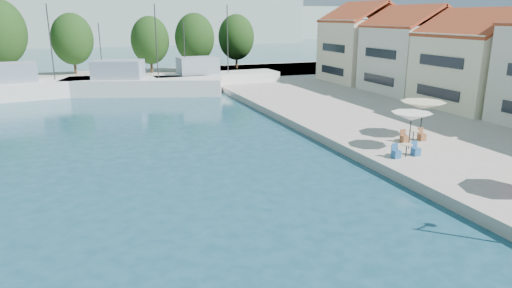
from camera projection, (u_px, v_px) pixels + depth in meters
name	position (u px, v px, depth m)	size (l,w,h in m)	color
quay_right	(483.00, 118.00, 38.24)	(32.00, 92.00, 0.60)	#9D9A8E
quay_far	(91.00, 79.00, 61.18)	(90.00, 16.00, 0.60)	#9D9A8E
hill_west	(0.00, 18.00, 135.13)	(180.00, 40.00, 16.00)	#9CAA9E
hill_east	(211.00, 22.00, 177.73)	(140.00, 40.00, 12.00)	#9CAA9E
building_04	(480.00, 57.00, 40.35)	(9.00, 8.80, 9.20)	#F4E9C3
building_05	(412.00, 48.00, 48.37)	(8.40, 8.80, 9.70)	silver
building_06	(364.00, 41.00, 56.40)	(9.00, 8.80, 10.20)	beige
trawler_02	(34.00, 88.00, 49.18)	(17.34, 6.56, 10.20)	white
trawler_03	(139.00, 85.00, 51.30)	(18.09, 9.89, 10.20)	silver
trawler_04	(213.00, 79.00, 55.77)	(15.49, 4.49, 10.20)	silver
tree_05	(72.00, 39.00, 63.14)	(5.65, 5.65, 8.36)	#3F2B19
tree_06	(150.00, 40.00, 64.65)	(5.38, 5.38, 7.96)	#3F2B19
tree_07	(195.00, 38.00, 65.82)	(5.66, 5.66, 8.39)	#3F2B19
tree_08	(236.00, 37.00, 70.55)	(5.55, 5.55, 8.22)	#3F2B19
umbrella_white	(411.00, 117.00, 27.78)	(2.48, 2.48, 2.27)	black
umbrella_cream	(423.00, 105.00, 30.63)	(3.00, 3.00, 2.40)	black
cafe_table_02	(406.00, 152.00, 26.58)	(1.82, 0.70, 0.76)	black
cafe_table_03	(413.00, 137.00, 29.81)	(1.82, 0.70, 0.76)	black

